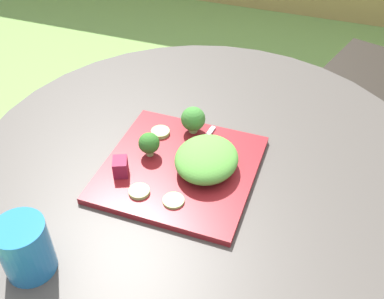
# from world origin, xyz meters

# --- Properties ---
(patio_table) EXTENTS (0.98, 0.98, 0.70)m
(patio_table) POSITION_xyz_m (0.00, 0.00, 0.47)
(patio_table) COLOR #423D38
(patio_table) RESTS_ON ground_plane
(salad_plate) EXTENTS (0.30, 0.30, 0.01)m
(salad_plate) POSITION_xyz_m (-0.03, -0.05, 0.71)
(salad_plate) COLOR maroon
(salad_plate) RESTS_ON patio_table
(drinking_glass) EXTENTS (0.08, 0.08, 0.10)m
(drinking_glass) POSITION_xyz_m (-0.18, -0.35, 0.75)
(drinking_glass) COLOR #236BA8
(drinking_glass) RESTS_ON patio_table
(fork) EXTENTS (0.03, 0.15, 0.00)m
(fork) POSITION_xyz_m (-0.02, -0.01, 0.72)
(fork) COLOR silver
(fork) RESTS_ON salad_plate
(lettuce_mound) EXTENTS (0.12, 0.14, 0.05)m
(lettuce_mound) POSITION_xyz_m (0.02, -0.04, 0.74)
(lettuce_mound) COLOR #519338
(lettuce_mound) RESTS_ON salad_plate
(broccoli_floret_0) EXTENTS (0.04, 0.04, 0.05)m
(broccoli_floret_0) POSITION_xyz_m (-0.10, -0.04, 0.75)
(broccoli_floret_0) COLOR #99B770
(broccoli_floret_0) RESTS_ON salad_plate
(broccoli_floret_1) EXTENTS (0.05, 0.05, 0.06)m
(broccoli_floret_1) POSITION_xyz_m (-0.04, 0.06, 0.75)
(broccoli_floret_1) COLOR #99B770
(broccoli_floret_1) RESTS_ON salad_plate
(cucumber_slice_0) EXTENTS (0.04, 0.04, 0.01)m
(cucumber_slice_0) POSITION_xyz_m (-0.08, -0.15, 0.72)
(cucumber_slice_0) COLOR #8EB766
(cucumber_slice_0) RESTS_ON salad_plate
(cucumber_slice_1) EXTENTS (0.04, 0.04, 0.01)m
(cucumber_slice_1) POSITION_xyz_m (-0.11, 0.03, 0.72)
(cucumber_slice_1) COLOR #8EB766
(cucumber_slice_1) RESTS_ON salad_plate
(cucumber_slice_2) EXTENTS (0.04, 0.04, 0.01)m
(cucumber_slice_2) POSITION_xyz_m (-0.01, -0.15, 0.72)
(cucumber_slice_2) COLOR #8EB766
(cucumber_slice_2) RESTS_ON salad_plate
(beet_chunk_0) EXTENTS (0.04, 0.04, 0.03)m
(beet_chunk_0) POSITION_xyz_m (-0.13, -0.11, 0.73)
(beet_chunk_0) COLOR maroon
(beet_chunk_0) RESTS_ON salad_plate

